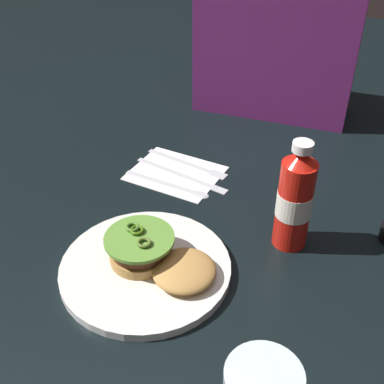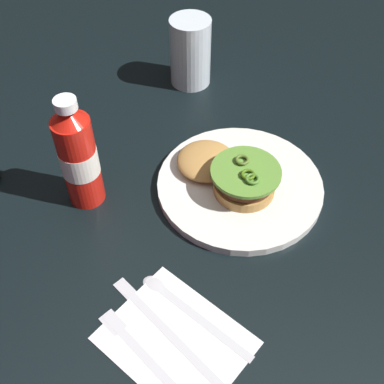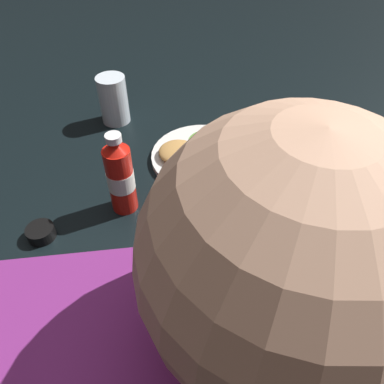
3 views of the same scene
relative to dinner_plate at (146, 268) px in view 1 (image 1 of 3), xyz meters
name	(u,v)px [view 1 (image 1 of 3)]	position (x,y,z in m)	size (l,w,h in m)	color
ground_plane	(226,267)	(0.12, 0.05, -0.01)	(3.00, 3.00, 0.00)	black
dinner_plate	(146,268)	(0.00, 0.00, 0.00)	(0.28, 0.28, 0.01)	silver
burger_sandwich	(156,256)	(0.02, 0.01, 0.03)	(0.19, 0.12, 0.05)	#B68344
ketchup_bottle	(295,200)	(0.21, 0.15, 0.08)	(0.06, 0.06, 0.20)	red
napkin	(176,173)	(-0.06, 0.28, -0.01)	(0.18, 0.15, 0.00)	white
spoon_utensil	(178,186)	(-0.03, 0.24, 0.00)	(0.19, 0.04, 0.00)	silver
butter_knife	(186,176)	(-0.03, 0.28, 0.00)	(0.22, 0.07, 0.00)	silver
fork_utensil	(193,164)	(-0.03, 0.32, 0.00)	(0.20, 0.06, 0.00)	silver
diner_person	(280,17)	(0.07, 0.65, 0.22)	(0.38, 0.15, 0.54)	#6D2269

